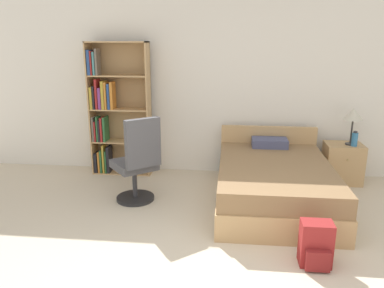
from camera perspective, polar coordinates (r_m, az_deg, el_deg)
wall_back at (r=5.70m, az=5.47°, el=8.37°), size 9.00×0.06×2.60m
bookshelf at (r=5.78m, az=-12.03°, el=4.83°), size 0.90×0.29×1.99m
bed at (r=4.87m, az=12.30°, el=-5.62°), size 1.39×2.06×0.78m
office_chair at (r=4.71m, az=-8.30°, el=-2.94°), size 0.71×0.72×1.12m
nightstand at (r=5.84m, az=21.95°, el=-2.72°), size 0.51×0.43×0.58m
table_lamp at (r=5.66m, az=23.38°, el=4.04°), size 0.26×0.26×0.52m
water_bottle at (r=5.67m, az=23.54°, el=0.68°), size 0.08×0.08×0.21m
backpack_red at (r=3.70m, az=18.37°, el=-14.43°), size 0.28×0.26×0.42m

